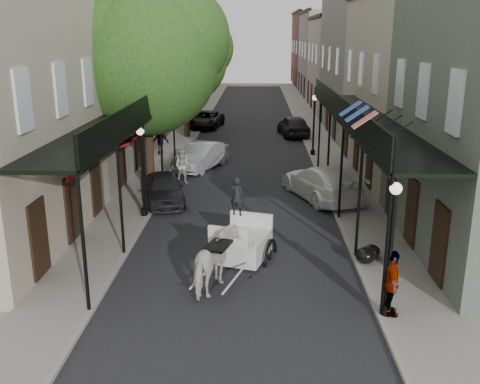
# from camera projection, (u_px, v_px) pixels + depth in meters

# --- Properties ---
(ground) EXTENTS (140.00, 140.00, 0.00)m
(ground) POSITION_uv_depth(u_px,v_px,m) (237.00, 283.00, 16.55)
(ground) COLOR gray
(ground) RESTS_ON ground
(road) EXTENTS (8.00, 90.00, 0.01)m
(road) POSITION_uv_depth(u_px,v_px,m) (248.00, 149.00, 35.71)
(road) COLOR black
(road) RESTS_ON ground
(sidewalk_left) EXTENTS (2.20, 90.00, 0.12)m
(sidewalk_left) POSITION_uv_depth(u_px,v_px,m) (174.00, 148.00, 35.85)
(sidewalk_left) COLOR gray
(sidewalk_left) RESTS_ON ground
(sidewalk_right) EXTENTS (2.20, 90.00, 0.12)m
(sidewalk_right) POSITION_uv_depth(u_px,v_px,m) (323.00, 149.00, 35.54)
(sidewalk_right) COLOR gray
(sidewalk_right) RESTS_ON ground
(building_row_left) EXTENTS (5.00, 80.00, 10.50)m
(building_row_left) POSITION_uv_depth(u_px,v_px,m) (146.00, 61.00, 44.07)
(building_row_left) COLOR #A39982
(building_row_left) RESTS_ON ground
(building_row_right) EXTENTS (5.00, 80.00, 10.50)m
(building_row_right) POSITION_uv_depth(u_px,v_px,m) (356.00, 62.00, 43.54)
(building_row_right) COLOR slate
(building_row_right) RESTS_ON ground
(gallery_left) EXTENTS (2.20, 18.05, 4.88)m
(gallery_left) POSITION_uv_depth(u_px,v_px,m) (128.00, 118.00, 22.23)
(gallery_left) COLOR black
(gallery_left) RESTS_ON sidewalk_left
(gallery_right) EXTENTS (2.20, 18.05, 4.88)m
(gallery_right) POSITION_uv_depth(u_px,v_px,m) (359.00, 119.00, 21.94)
(gallery_right) COLOR black
(gallery_right) RESTS_ON sidewalk_right
(tree_near) EXTENTS (7.31, 6.80, 9.63)m
(tree_near) POSITION_uv_depth(u_px,v_px,m) (154.00, 55.00, 24.59)
(tree_near) COLOR #382619
(tree_near) RESTS_ON sidewalk_left
(tree_far) EXTENTS (6.45, 6.00, 8.61)m
(tree_far) POSITION_uv_depth(u_px,v_px,m) (190.00, 57.00, 38.19)
(tree_far) COLOR #382619
(tree_far) RESTS_ON sidewalk_left
(lamppost_right_near) EXTENTS (0.32, 0.32, 3.71)m
(lamppost_right_near) POSITION_uv_depth(u_px,v_px,m) (391.00, 248.00, 13.92)
(lamppost_right_near) COLOR black
(lamppost_right_near) RESTS_ON sidewalk_right
(lamppost_left) EXTENTS (0.32, 0.32, 3.71)m
(lamppost_left) POSITION_uv_depth(u_px,v_px,m) (142.00, 171.00, 21.84)
(lamppost_left) COLOR black
(lamppost_left) RESTS_ON sidewalk_left
(lamppost_right_far) EXTENTS (0.32, 0.32, 3.71)m
(lamppost_right_far) POSITION_uv_depth(u_px,v_px,m) (314.00, 124.00, 33.09)
(lamppost_right_far) COLOR black
(lamppost_right_far) RESTS_ON sidewalk_right
(horse) EXTENTS (1.58, 2.36, 1.83)m
(horse) POSITION_uv_depth(u_px,v_px,m) (217.00, 262.00, 15.87)
(horse) COLOR silver
(horse) RESTS_ON ground
(carriage) EXTENTS (2.38, 3.03, 3.07)m
(carriage) POSITION_uv_depth(u_px,v_px,m) (247.00, 222.00, 18.39)
(carriage) COLOR black
(carriage) RESTS_ON ground
(pedestrian_walking) EXTENTS (0.89, 0.71, 1.78)m
(pedestrian_walking) POSITION_uv_depth(u_px,v_px,m) (183.00, 167.00, 27.36)
(pedestrian_walking) COLOR #B8B9AF
(pedestrian_walking) RESTS_ON ground
(pedestrian_sidewalk_left) EXTENTS (1.32, 1.06, 1.79)m
(pedestrian_sidewalk_left) POSITION_uv_depth(u_px,v_px,m) (160.00, 140.00, 33.67)
(pedestrian_sidewalk_left) COLOR gray
(pedestrian_sidewalk_left) RESTS_ON sidewalk_left
(pedestrian_sidewalk_right) EXTENTS (0.51, 1.11, 1.85)m
(pedestrian_sidewalk_right) POSITION_uv_depth(u_px,v_px,m) (391.00, 283.00, 14.20)
(pedestrian_sidewalk_right) COLOR gray
(pedestrian_sidewalk_right) RESTS_ON sidewalk_right
(car_left_near) EXTENTS (2.52, 4.34, 1.39)m
(car_left_near) POSITION_uv_depth(u_px,v_px,m) (164.00, 188.00, 24.25)
(car_left_near) COLOR black
(car_left_near) RESTS_ON ground
(car_left_mid) EXTENTS (3.08, 4.76, 1.48)m
(car_left_mid) POSITION_uv_depth(u_px,v_px,m) (201.00, 156.00, 30.34)
(car_left_mid) COLOR #A5A4A9
(car_left_mid) RESTS_ON ground
(car_left_far) EXTENTS (2.95, 5.17, 1.36)m
(car_left_far) POSITION_uv_depth(u_px,v_px,m) (206.00, 120.00, 43.77)
(car_left_far) COLOR black
(car_left_far) RESTS_ON ground
(car_right_near) EXTENTS (3.86, 5.76, 1.55)m
(car_right_near) POSITION_uv_depth(u_px,v_px,m) (321.00, 183.00, 24.84)
(car_right_near) COLOR white
(car_right_near) RESTS_ON ground
(car_right_far) EXTENTS (2.52, 4.86, 1.58)m
(car_right_far) POSITION_uv_depth(u_px,v_px,m) (293.00, 126.00, 40.20)
(car_right_far) COLOR black
(car_right_far) RESTS_ON ground
(trash_bags) EXTENTS (0.91, 1.06, 0.55)m
(trash_bags) POSITION_uv_depth(u_px,v_px,m) (368.00, 254.00, 17.79)
(trash_bags) COLOR black
(trash_bags) RESTS_ON sidewalk_right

